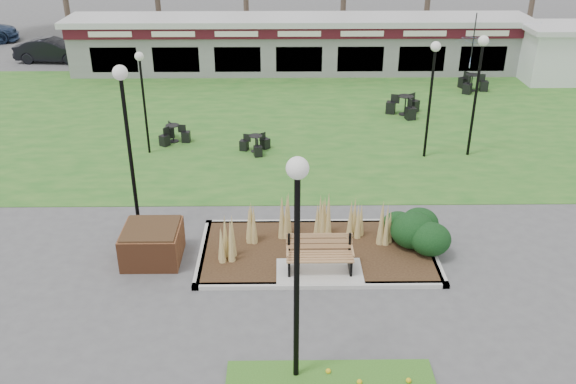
{
  "coord_description": "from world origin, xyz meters",
  "views": [
    {
      "loc": [
        -0.97,
        -12.92,
        8.87
      ],
      "look_at": [
        -0.78,
        2.0,
        1.47
      ],
      "focal_mm": 38.0,
      "sensor_mm": 36.0,
      "label": 1
    }
  ],
  "objects_px": {
    "bistro_set_c": "(405,108)",
    "lamp_post_mid_left": "(125,114)",
    "bistro_set_b": "(173,136)",
    "car_black": "(52,50)",
    "park_bench": "(320,254)",
    "brick_planter": "(152,243)",
    "bistro_set_d": "(471,85)",
    "service_hut": "(563,52)",
    "lamp_post_far_left": "(142,81)",
    "bistro_set_a": "(256,146)",
    "food_pavilion": "(298,44)",
    "lamp_post_near_right": "(297,225)",
    "patio_umbrella": "(472,52)",
    "lamp_post_mid_right": "(479,70)",
    "lamp_post_far_right": "(433,75)"
  },
  "relations": [
    {
      "from": "park_bench",
      "to": "car_black",
      "type": "height_order",
      "value": "car_black"
    },
    {
      "from": "food_pavilion",
      "to": "lamp_post_near_right",
      "type": "height_order",
      "value": "lamp_post_near_right"
    },
    {
      "from": "lamp_post_mid_left",
      "to": "bistro_set_a",
      "type": "bearing_deg",
      "value": 61.38
    },
    {
      "from": "bistro_set_a",
      "to": "bistro_set_b",
      "type": "height_order",
      "value": "bistro_set_b"
    },
    {
      "from": "brick_planter",
      "to": "bistro_set_d",
      "type": "xyz_separation_m",
      "value": [
        12.81,
        15.09,
        -0.18
      ]
    },
    {
      "from": "food_pavilion",
      "to": "brick_planter",
      "type": "bearing_deg",
      "value": -103.06
    },
    {
      "from": "park_bench",
      "to": "bistro_set_d",
      "type": "xyz_separation_m",
      "value": [
        8.41,
        15.85,
        -0.3
      ]
    },
    {
      "from": "bistro_set_c",
      "to": "patio_umbrella",
      "type": "distance_m",
      "value": 7.05
    },
    {
      "from": "service_hut",
      "to": "bistro_set_a",
      "type": "height_order",
      "value": "service_hut"
    },
    {
      "from": "brick_planter",
      "to": "lamp_post_mid_right",
      "type": "height_order",
      "value": "lamp_post_mid_right"
    },
    {
      "from": "food_pavilion",
      "to": "service_hut",
      "type": "relative_size",
      "value": 5.59
    },
    {
      "from": "patio_umbrella",
      "to": "park_bench",
      "type": "bearing_deg",
      "value": -116.4
    },
    {
      "from": "lamp_post_mid_right",
      "to": "lamp_post_far_left",
      "type": "distance_m",
      "value": 11.95
    },
    {
      "from": "bistro_set_d",
      "to": "lamp_post_mid_right",
      "type": "bearing_deg",
      "value": -106.58
    },
    {
      "from": "service_hut",
      "to": "lamp_post_far_left",
      "type": "distance_m",
      "value": 21.72
    },
    {
      "from": "park_bench",
      "to": "car_black",
      "type": "relative_size",
      "value": 0.41
    },
    {
      "from": "car_black",
      "to": "bistro_set_b",
      "type": "bearing_deg",
      "value": -140.19
    },
    {
      "from": "bistro_set_c",
      "to": "car_black",
      "type": "relative_size",
      "value": 0.38
    },
    {
      "from": "food_pavilion",
      "to": "bistro_set_b",
      "type": "distance_m",
      "value": 11.76
    },
    {
      "from": "bistro_set_a",
      "to": "lamp_post_far_right",
      "type": "bearing_deg",
      "value": -4.87
    },
    {
      "from": "lamp_post_far_right",
      "to": "park_bench",
      "type": "bearing_deg",
      "value": -119.67
    },
    {
      "from": "service_hut",
      "to": "lamp_post_near_right",
      "type": "height_order",
      "value": "lamp_post_near_right"
    },
    {
      "from": "lamp_post_mid_right",
      "to": "lamp_post_far_right",
      "type": "relative_size",
      "value": 1.04
    },
    {
      "from": "park_bench",
      "to": "bistro_set_d",
      "type": "height_order",
      "value": "park_bench"
    },
    {
      "from": "lamp_post_mid_left",
      "to": "patio_umbrella",
      "type": "distance_m",
      "value": 20.89
    },
    {
      "from": "service_hut",
      "to": "lamp_post_far_right",
      "type": "height_order",
      "value": "lamp_post_far_right"
    },
    {
      "from": "lamp_post_far_left",
      "to": "bistro_set_c",
      "type": "xyz_separation_m",
      "value": [
        10.41,
        4.19,
        -2.48
      ]
    },
    {
      "from": "lamp_post_far_left",
      "to": "lamp_post_near_right",
      "type": "bearing_deg",
      "value": -66.2
    },
    {
      "from": "park_bench",
      "to": "brick_planter",
      "type": "height_order",
      "value": "park_bench"
    },
    {
      "from": "lamp_post_far_left",
      "to": "bistro_set_d",
      "type": "relative_size",
      "value": 2.48
    },
    {
      "from": "lamp_post_near_right",
      "to": "bistro_set_a",
      "type": "xyz_separation_m",
      "value": [
        -1.23,
        11.92,
        -3.3
      ]
    },
    {
      "from": "lamp_post_far_right",
      "to": "bistro_set_a",
      "type": "relative_size",
      "value": 3.61
    },
    {
      "from": "service_hut",
      "to": "lamp_post_mid_left",
      "type": "bearing_deg",
      "value": -140.33
    },
    {
      "from": "lamp_post_near_right",
      "to": "bistro_set_a",
      "type": "bearing_deg",
      "value": 95.89
    },
    {
      "from": "brick_planter",
      "to": "bistro_set_b",
      "type": "height_order",
      "value": "brick_planter"
    },
    {
      "from": "patio_umbrella",
      "to": "lamp_post_far_left",
      "type": "bearing_deg",
      "value": -146.85
    },
    {
      "from": "bistro_set_c",
      "to": "lamp_post_mid_left",
      "type": "bearing_deg",
      "value": -133.82
    },
    {
      "from": "bistro_set_a",
      "to": "car_black",
      "type": "xyz_separation_m",
      "value": [
        -12.12,
        13.67,
        0.44
      ]
    },
    {
      "from": "park_bench",
      "to": "bistro_set_c",
      "type": "relative_size",
      "value": 1.08
    },
    {
      "from": "park_bench",
      "to": "lamp_post_mid_left",
      "type": "xyz_separation_m",
      "value": [
        -5.11,
        2.32,
        2.95
      ]
    },
    {
      "from": "service_hut",
      "to": "lamp_post_near_right",
      "type": "xyz_separation_m",
      "value": [
        -14.19,
        -21.5,
        2.09
      ]
    },
    {
      "from": "lamp_post_far_left",
      "to": "patio_umbrella",
      "type": "height_order",
      "value": "lamp_post_far_left"
    },
    {
      "from": "bistro_set_d",
      "to": "patio_umbrella",
      "type": "bearing_deg",
      "value": 78.19
    },
    {
      "from": "bistro_set_b",
      "to": "bistro_set_c",
      "type": "relative_size",
      "value": 0.82
    },
    {
      "from": "service_hut",
      "to": "car_black",
      "type": "distance_m",
      "value": 27.85
    },
    {
      "from": "bistro_set_b",
      "to": "car_black",
      "type": "distance_m",
      "value": 15.42
    },
    {
      "from": "lamp_post_mid_right",
      "to": "patio_umbrella",
      "type": "relative_size",
      "value": 1.91
    },
    {
      "from": "brick_planter",
      "to": "lamp_post_mid_right",
      "type": "relative_size",
      "value": 0.34
    },
    {
      "from": "park_bench",
      "to": "bistro_set_d",
      "type": "relative_size",
      "value": 1.1
    },
    {
      "from": "patio_umbrella",
      "to": "lamp_post_far_right",
      "type": "bearing_deg",
      "value": -113.79
    }
  ]
}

